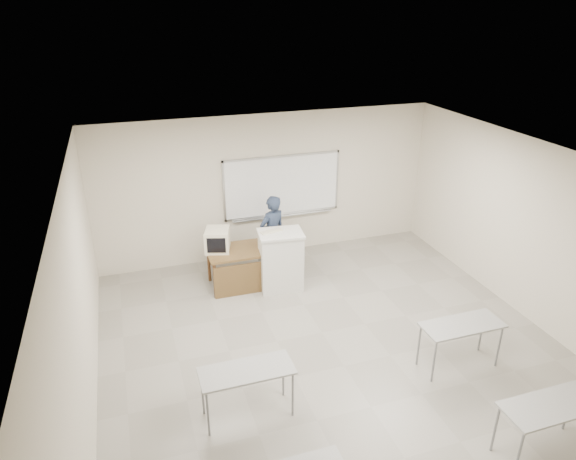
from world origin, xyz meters
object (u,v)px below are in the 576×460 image
object	(u,v)px
laptop	(271,245)
crt_monitor	(218,240)
whiteboard	(282,186)
mouse	(262,250)
keyboard	(271,231)
presenter	(272,235)
instructor_desk	(251,260)
podium	(281,260)

from	to	relation	value
laptop	crt_monitor	bearing A→B (deg)	-177.82
whiteboard	laptop	distance (m)	1.56
laptop	mouse	distance (m)	0.22
mouse	crt_monitor	bearing A→B (deg)	165.72
keyboard	presenter	size ratio (longest dim) A/B	0.25
whiteboard	instructor_desk	bearing A→B (deg)	-129.21
keyboard	presenter	distance (m)	0.71
whiteboard	presenter	xyz separation A→B (m)	(-0.46, -0.80, -0.68)
podium	crt_monitor	world-z (taller)	crt_monitor
keyboard	presenter	bearing A→B (deg)	59.83
mouse	whiteboard	bearing A→B (deg)	67.65
podium	laptop	distance (m)	0.33
keyboard	whiteboard	bearing A→B (deg)	52.56
whiteboard	mouse	distance (m)	1.73
podium	presenter	size ratio (longest dim) A/B	0.71
whiteboard	instructor_desk	xyz separation A→B (m)	(-1.02, -1.25, -0.92)
whiteboard	keyboard	bearing A→B (deg)	-115.09
podium	presenter	bearing A→B (deg)	93.20
crt_monitor	mouse	world-z (taller)	crt_monitor
whiteboard	podium	bearing A→B (deg)	-108.81
laptop	keyboard	xyz separation A→B (m)	(-0.03, -0.12, 0.35)
whiteboard	presenter	size ratio (longest dim) A/B	1.55
instructor_desk	keyboard	size ratio (longest dim) A/B	3.82
crt_monitor	mouse	size ratio (longest dim) A/B	5.61
crt_monitor	laptop	distance (m)	0.99
mouse	instructor_desk	bearing A→B (deg)	165.46
instructor_desk	crt_monitor	distance (m)	0.71
whiteboard	keyboard	distance (m)	1.57
laptop	presenter	bearing A→B (deg)	87.81
whiteboard	podium	xyz separation A→B (m)	(-0.50, -1.47, -0.91)
keyboard	crt_monitor	bearing A→B (deg)	145.67
keyboard	laptop	bearing A→B (deg)	64.92
presenter	instructor_desk	bearing A→B (deg)	17.56
podium	keyboard	bearing A→B (deg)	158.50
whiteboard	podium	distance (m)	1.80
instructor_desk	podium	xyz separation A→B (m)	(0.52, -0.21, 0.01)
crt_monitor	presenter	size ratio (longest dim) A/B	0.31
instructor_desk	laptop	world-z (taller)	laptop
laptop	keyboard	size ratio (longest dim) A/B	0.80
podium	crt_monitor	bearing A→B (deg)	163.70
instructor_desk	mouse	distance (m)	0.30
podium	crt_monitor	xyz separation A→B (m)	(-1.07, 0.45, 0.38)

